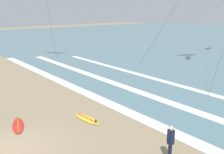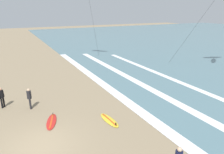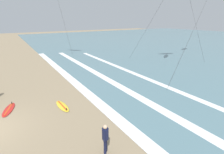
{
  "view_description": "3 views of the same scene",
  "coord_description": "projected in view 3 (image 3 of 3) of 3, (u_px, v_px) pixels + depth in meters",
  "views": [
    {
      "loc": [
        11.14,
        -3.01,
        6.27
      ],
      "look_at": [
        1.14,
        4.93,
        2.87
      ],
      "focal_mm": 41.56,
      "sensor_mm": 36.0,
      "label": 1
    },
    {
      "loc": [
        10.1,
        -0.86,
        7.08
      ],
      "look_at": [
        -0.61,
        4.69,
        3.07
      ],
      "focal_mm": 32.85,
      "sensor_mm": 36.0,
      "label": 2
    },
    {
      "loc": [
        10.81,
        1.67,
        6.31
      ],
      "look_at": [
        0.62,
        8.14,
        2.08
      ],
      "focal_mm": 26.88,
      "sensor_mm": 36.0,
      "label": 3
    }
  ],
  "objects": [
    {
      "name": "wave_foam_shoreline",
      "position": [
        102.0,
        105.0,
        12.82
      ],
      "size": [
        47.51,
        0.9,
        0.01
      ],
      "primitive_type": "cube",
      "color": "white",
      "rests_on": "ocean_surface"
    },
    {
      "name": "wave_foam_mid_break",
      "position": [
        141.0,
        98.0,
        13.93
      ],
      "size": [
        46.53,
        0.82,
        0.01
      ],
      "primitive_type": "cube",
      "color": "white",
      "rests_on": "ocean_surface"
    },
    {
      "name": "wave_foam_outer_break",
      "position": [
        169.0,
        88.0,
        16.14
      ],
      "size": [
        40.22,
        0.68,
        0.01
      ],
      "primitive_type": "cube",
      "color": "white",
      "rests_on": "ocean_surface"
    },
    {
      "name": "surfer_right_near",
      "position": [
        105.0,
        136.0,
        8.04
      ],
      "size": [
        0.42,
        0.42,
        1.6
      ],
      "color": "#141938",
      "rests_on": "ground"
    },
    {
      "name": "surfboard_right_spare",
      "position": [
        9.0,
        109.0,
        12.19
      ],
      "size": [
        2.18,
        1.23,
        0.25
      ],
      "color": "red",
      "rests_on": "ground"
    },
    {
      "name": "surfboard_left_pile",
      "position": [
        62.0,
        106.0,
        12.67
      ],
      "size": [
        2.14,
        0.74,
        0.25
      ],
      "color": "yellow",
      "rests_on": "ground"
    }
  ]
}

